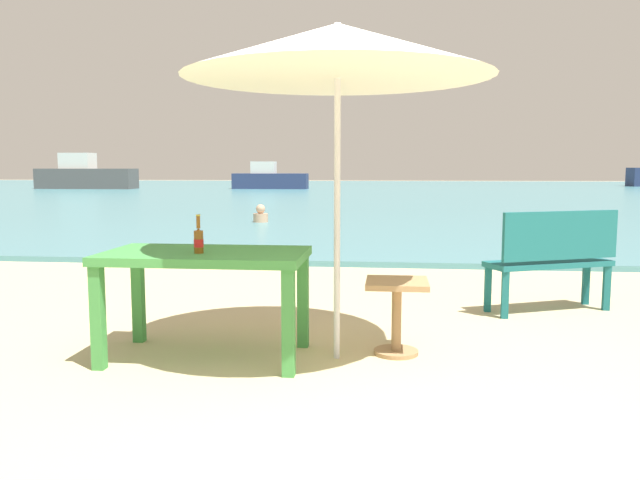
{
  "coord_description": "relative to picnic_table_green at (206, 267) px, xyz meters",
  "views": [
    {
      "loc": [
        0.14,
        -3.39,
        1.34
      ],
      "look_at": [
        -0.57,
        3.0,
        0.6
      ],
      "focal_mm": 35.45,
      "sensor_mm": 36.0,
      "label": 1
    }
  ],
  "objects": [
    {
      "name": "boat_sailboat",
      "position": [
        -16.52,
        31.22,
        0.18
      ],
      "size": [
        5.73,
        1.56,
        2.08
      ],
      "color": "#4C4C4C",
      "rests_on": "sea_water"
    },
    {
      "name": "beer_bottle_amber",
      "position": [
        -0.02,
        -0.1,
        0.2
      ],
      "size": [
        0.07,
        0.07,
        0.26
      ],
      "color": "brown",
      "rests_on": "picnic_table_green"
    },
    {
      "name": "boat_tanker",
      "position": [
        -5.75,
        32.23,
        -0.0
      ],
      "size": [
        4.36,
        1.19,
        1.58
      ],
      "color": "navy",
      "rests_on": "sea_water"
    },
    {
      "name": "patio_umbrella",
      "position": [
        0.92,
        0.08,
        1.47
      ],
      "size": [
        2.1,
        2.1,
        2.3
      ],
      "color": "silver",
      "rests_on": "ground_plane"
    },
    {
      "name": "sea_water",
      "position": [
        1.14,
        29.14,
        -0.61
      ],
      "size": [
        120.0,
        50.0,
        0.08
      ],
      "primitive_type": "cube",
      "color": "teal",
      "rests_on": "ground_plane"
    },
    {
      "name": "picnic_table_green",
      "position": [
        0.0,
        0.0,
        0.0
      ],
      "size": [
        1.4,
        0.8,
        0.76
      ],
      "color": "#3D8C42",
      "rests_on": "ground_plane"
    },
    {
      "name": "side_table_wood",
      "position": [
        1.33,
        0.22,
        -0.3
      ],
      "size": [
        0.44,
        0.44,
        0.54
      ],
      "color": "#9E7A51",
      "rests_on": "ground_plane"
    },
    {
      "name": "swimmer_person",
      "position": [
        -1.69,
        10.04,
        -0.41
      ],
      "size": [
        0.34,
        0.34,
        0.41
      ],
      "color": "tan",
      "rests_on": "sea_water"
    },
    {
      "name": "bench_teal_center",
      "position": [
        2.78,
        1.7,
        -0.11
      ],
      "size": [
        1.24,
        0.81,
        0.95
      ],
      "color": "#196066",
      "rests_on": "ground_plane"
    },
    {
      "name": "ground_plane",
      "position": [
        1.14,
        -0.86,
        -0.65
      ],
      "size": [
        120.0,
        120.0,
        0.0
      ],
      "primitive_type": "plane",
      "color": "#C6B287"
    }
  ]
}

